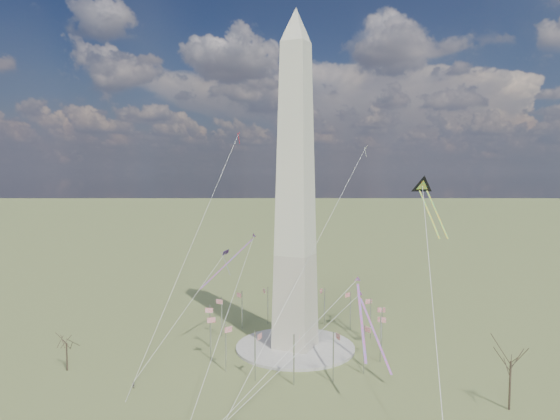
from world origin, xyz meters
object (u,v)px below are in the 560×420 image
at_px(washington_monument, 296,190).
at_px(kite_delta_black, 424,189).
at_px(person_west, 134,385).
at_px(tree_near, 511,358).

bearing_deg(washington_monument, kite_delta_black, 18.67).
xyz_separation_m(washington_monument, kite_delta_black, (35.05, 11.84, 0.48)).
bearing_deg(person_west, tree_near, -160.52).
distance_m(washington_monument, person_west, 68.35).
xyz_separation_m(person_west, kite_delta_black, (60.36, 54.40, 47.60)).
bearing_deg(kite_delta_black, tree_near, 103.92).
bearing_deg(tree_near, person_west, -162.26).
height_order(person_west, kite_delta_black, kite_delta_black).
distance_m(washington_monument, tree_near, 70.94).
bearing_deg(tree_near, washington_monument, 165.29).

